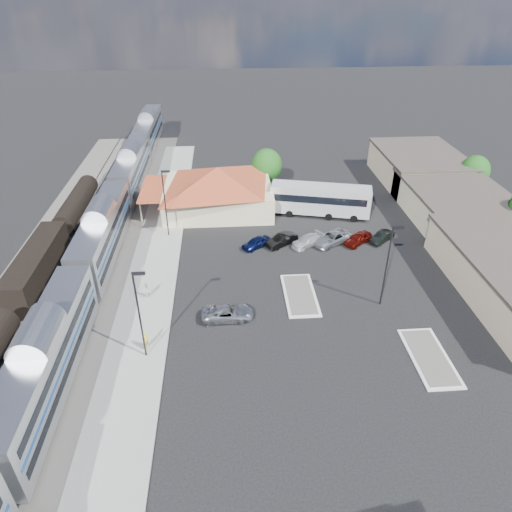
{
  "coord_description": "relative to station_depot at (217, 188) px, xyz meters",
  "views": [
    {
      "loc": [
        -3.43,
        -36.37,
        28.86
      ],
      "look_at": [
        -0.39,
        5.75,
        2.8
      ],
      "focal_mm": 32.0,
      "sensor_mm": 36.0,
      "label": 1
    }
  ],
  "objects": [
    {
      "name": "tree_east_c",
      "position": [
        38.56,
        2.0,
        0.63
      ],
      "size": [
        4.41,
        4.41,
        6.21
      ],
      "color": "#382314",
      "rests_on": "ground"
    },
    {
      "name": "platform",
      "position": [
        -7.44,
        -18.0,
        -3.04
      ],
      "size": [
        5.5,
        92.0,
        0.18
      ],
      "primitive_type": "cube",
      "color": "gray",
      "rests_on": "ground"
    },
    {
      "name": "tree_depot",
      "position": [
        7.56,
        6.0,
        0.89
      ],
      "size": [
        4.71,
        4.71,
        6.63
      ],
      "color": "#382314",
      "rests_on": "ground"
    },
    {
      "name": "suv",
      "position": [
        0.88,
        -25.28,
        -2.43
      ],
      "size": [
        5.04,
        2.33,
        1.4
      ],
      "primitive_type": "imported",
      "rotation": [
        0.0,
        0.0,
        1.57
      ],
      "color": "#B0B4B8",
      "rests_on": "ground"
    },
    {
      "name": "passenger_train",
      "position": [
        -13.44,
        -12.18,
        -0.26
      ],
      "size": [
        3.0,
        104.0,
        5.55
      ],
      "color": "silver",
      "rests_on": "ground"
    },
    {
      "name": "parked_car_d",
      "position": [
        14.27,
        -11.33,
        -2.38
      ],
      "size": [
        5.86,
        5.0,
        1.49
      ],
      "primitive_type": "imported",
      "rotation": [
        0.0,
        0.0,
        -1.0
      ],
      "color": "#979B9F",
      "rests_on": "ground"
    },
    {
      "name": "lamp_plat_s",
      "position": [
        -6.34,
        -30.0,
        2.21
      ],
      "size": [
        1.08,
        0.25,
        9.0
      ],
      "color": "black",
      "rests_on": "ground"
    },
    {
      "name": "ground",
      "position": [
        4.56,
        -24.0,
        -3.13
      ],
      "size": [
        280.0,
        280.0,
        0.0
      ],
      "primitive_type": "plane",
      "color": "black",
      "rests_on": "ground"
    },
    {
      "name": "person_a",
      "position": [
        -6.48,
        -29.11,
        -2.0
      ],
      "size": [
        0.66,
        0.81,
        1.9
      ],
      "primitive_type": "imported",
      "rotation": [
        0.0,
        0.0,
        1.23
      ],
      "color": "#DCD144",
      "rests_on": "platform"
    },
    {
      "name": "traffic_island_south",
      "position": [
        8.56,
        -22.0,
        -3.03
      ],
      "size": [
        3.3,
        7.5,
        0.21
      ],
      "color": "silver",
      "rests_on": "ground"
    },
    {
      "name": "parked_car_a",
      "position": [
        4.67,
        -11.63,
        -2.47
      ],
      "size": [
        4.06,
        3.47,
        1.31
      ],
      "primitive_type": "imported",
      "rotation": [
        0.0,
        0.0,
        -0.97
      ],
      "color": "#0E1747",
      "rests_on": "ground"
    },
    {
      "name": "parked_car_c",
      "position": [
        11.07,
        -11.63,
        -2.49
      ],
      "size": [
        4.7,
        3.88,
        1.28
      ],
      "primitive_type": "imported",
      "rotation": [
        0.0,
        0.0,
        -1.01
      ],
      "color": "silver",
      "rests_on": "ground"
    },
    {
      "name": "traffic_island_north",
      "position": [
        18.56,
        -32.0,
        -3.03
      ],
      "size": [
        3.3,
        7.5,
        0.21
      ],
      "color": "silver",
      "rests_on": "ground"
    },
    {
      "name": "lamp_lot",
      "position": [
        16.66,
        -24.0,
        2.21
      ],
      "size": [
        1.08,
        0.25,
        9.0
      ],
      "color": "black",
      "rests_on": "ground"
    },
    {
      "name": "parked_car_f",
      "position": [
        20.67,
        -11.33,
        -2.49
      ],
      "size": [
        3.85,
        3.53,
        1.28
      ],
      "primitive_type": "imported",
      "rotation": [
        0.0,
        0.0,
        -0.88
      ],
      "color": "black",
      "rests_on": "ground"
    },
    {
      "name": "freight_cars",
      "position": [
        -19.44,
        -17.59,
        -1.21
      ],
      "size": [
        2.8,
        46.0,
        4.0
      ],
      "color": "black",
      "rests_on": "ground"
    },
    {
      "name": "station_depot",
      "position": [
        0.0,
        0.0,
        0.0
      ],
      "size": [
        18.35,
        12.24,
        6.2
      ],
      "color": "#BDB28A",
      "rests_on": "ground"
    },
    {
      "name": "parked_car_e",
      "position": [
        17.47,
        -11.63,
        -2.42
      ],
      "size": [
        4.31,
        3.89,
        1.42
      ],
      "primitive_type": "imported",
      "rotation": [
        0.0,
        0.0,
        -0.9
      ],
      "color": "maroon",
      "rests_on": "ground"
    },
    {
      "name": "buildings_east",
      "position": [
        32.56,
        -9.72,
        -0.86
      ],
      "size": [
        14.4,
        51.4,
        4.8
      ],
      "color": "#C6B28C",
      "rests_on": "ground"
    },
    {
      "name": "lamp_plat_n",
      "position": [
        -6.34,
        -8.0,
        2.21
      ],
      "size": [
        1.08,
        0.25,
        9.0
      ],
      "color": "black",
      "rests_on": "ground"
    },
    {
      "name": "person_b",
      "position": [
        -7.47,
        -21.39,
        -2.1
      ],
      "size": [
        0.79,
        0.94,
        1.71
      ],
      "primitive_type": "imported",
      "rotation": [
        0.0,
        0.0,
        -1.76
      ],
      "color": "silver",
      "rests_on": "platform"
    },
    {
      "name": "coach_bus",
      "position": [
        14.18,
        -3.33,
        -0.62
      ],
      "size": [
        13.92,
        6.1,
        4.37
      ],
      "rotation": [
        0.0,
        0.0,
        1.33
      ],
      "color": "silver",
      "rests_on": "ground"
    },
    {
      "name": "railbed",
      "position": [
        -16.44,
        -16.0,
        -3.07
      ],
      "size": [
        16.0,
        100.0,
        0.12
      ],
      "primitive_type": "cube",
      "color": "#4C4944",
      "rests_on": "ground"
    },
    {
      "name": "parked_car_b",
      "position": [
        7.87,
        -11.33,
        -2.42
      ],
      "size": [
        4.4,
        3.71,
        1.42
      ],
      "primitive_type": "imported",
      "rotation": [
        0.0,
        0.0,
        -0.96
      ],
      "color": "black",
      "rests_on": "ground"
    }
  ]
}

